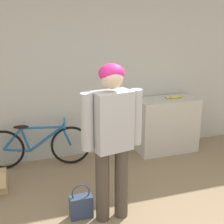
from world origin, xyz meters
name	(u,v)px	position (x,y,z in m)	size (l,w,h in m)	color
wall_back	(84,76)	(0.00, 2.94, 1.30)	(8.00, 0.07, 2.60)	silver
side_shelf	(166,125)	(1.32, 2.64, 0.45)	(0.99, 0.51, 0.90)	beige
person	(112,131)	(-0.12, 1.16, 1.04)	(0.65, 0.31, 1.74)	#4C4238
bicycle	(37,146)	(-0.79, 2.70, 0.33)	(1.58, 0.46, 0.68)	black
banana	(174,97)	(1.42, 2.62, 0.92)	(0.33, 0.09, 0.04)	#EAD64C
handbag	(81,206)	(-0.45, 1.26, 0.14)	(0.25, 0.13, 0.41)	#334260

